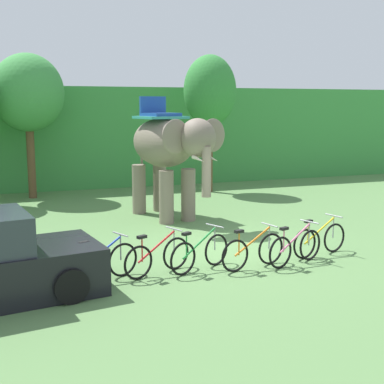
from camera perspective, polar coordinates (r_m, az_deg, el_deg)
The scene contains 11 objects.
ground_plane at distance 13.03m, azimuth 3.72°, elevation -6.20°, with size 80.00×80.00×0.00m, color #567F47.
foliage_hedge at distance 25.52m, azimuth -8.38°, elevation 6.24°, with size 36.00×6.00×4.27m, color #3D8E42.
tree_center_left at distance 20.69m, azimuth -17.42°, elevation 10.19°, with size 2.66×2.66×5.41m.
tree_left at distance 21.25m, azimuth 1.95°, elevation 10.83°, with size 2.10×2.10×5.49m.
elephant at distance 16.12m, azimuth -2.64°, elevation 4.78°, with size 2.45×4.25×3.78m.
bike_blue at distance 10.71m, azimuth -9.76°, elevation -7.64°, with size 1.60×0.77×0.92m.
bike_red at distance 11.03m, azimuth -3.77°, elevation -7.01°, with size 1.60×0.77×0.92m.
bike_green at distance 11.28m, azimuth 0.87°, elevation -6.62°, with size 1.58×0.80×0.92m.
bike_orange at distance 11.49m, azimuth 6.67°, elevation -6.38°, with size 1.67×0.59×0.92m.
bike_pink at distance 11.91m, azimuth 11.18°, elevation -5.93°, with size 1.63×0.70×0.92m.
bike_yellow at distance 12.72m, azimuth 13.70°, elevation -5.04°, with size 1.67×0.60×0.92m.
Camera 1 is at (-5.01, -11.51, 3.50)m, focal length 49.07 mm.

